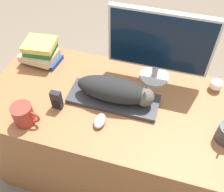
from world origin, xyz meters
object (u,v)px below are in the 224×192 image
(computer_mouse, at_px, (100,121))
(keyboard, at_px, (113,99))
(monitor, at_px, (160,44))
(coffee_mug, at_px, (24,115))
(book_stack, at_px, (41,52))
(cat, at_px, (117,90))
(phone, at_px, (57,100))
(baseball, at_px, (216,85))

(computer_mouse, bearing_deg, keyboard, 81.99)
(monitor, distance_m, computer_mouse, 0.48)
(keyboard, distance_m, coffee_mug, 0.45)
(book_stack, bearing_deg, computer_mouse, -35.90)
(keyboard, distance_m, cat, 0.07)
(cat, bearing_deg, coffee_mug, -147.49)
(computer_mouse, bearing_deg, phone, 171.55)
(keyboard, bearing_deg, coffee_mug, -146.07)
(cat, relative_size, baseball, 5.81)
(phone, bearing_deg, cat, 23.60)
(phone, relative_size, book_stack, 0.48)
(computer_mouse, distance_m, book_stack, 0.59)
(keyboard, bearing_deg, cat, 0.00)
(cat, xyz_separation_m, monitor, (0.15, 0.22, 0.15))
(keyboard, xyz_separation_m, book_stack, (-0.50, 0.19, 0.05))
(coffee_mug, bearing_deg, keyboard, 33.93)
(cat, xyz_separation_m, phone, (-0.28, -0.12, -0.03))
(computer_mouse, bearing_deg, baseball, 36.34)
(computer_mouse, bearing_deg, coffee_mug, -165.16)
(keyboard, distance_m, baseball, 0.56)
(keyboard, relative_size, baseball, 6.81)
(keyboard, xyz_separation_m, monitor, (0.18, 0.22, 0.22))
(keyboard, distance_m, computer_mouse, 0.16)
(monitor, height_order, baseball, monitor)
(keyboard, xyz_separation_m, baseball, (0.51, 0.23, 0.02))
(baseball, height_order, book_stack, book_stack)
(computer_mouse, relative_size, phone, 0.84)
(cat, bearing_deg, book_stack, 160.12)
(coffee_mug, bearing_deg, cat, 32.51)
(computer_mouse, relative_size, coffee_mug, 0.68)
(monitor, xyz_separation_m, phone, (-0.43, -0.35, -0.18))
(coffee_mug, relative_size, phone, 1.25)
(cat, height_order, monitor, monitor)
(baseball, xyz_separation_m, phone, (-0.76, -0.35, 0.02))
(computer_mouse, relative_size, baseball, 1.34)
(book_stack, bearing_deg, phone, -52.23)
(monitor, relative_size, coffee_mug, 3.87)
(phone, height_order, book_stack, book_stack)
(book_stack, bearing_deg, cat, -19.88)
(coffee_mug, bearing_deg, book_stack, 106.27)
(phone, xyz_separation_m, book_stack, (-0.24, 0.31, 0.01))
(monitor, relative_size, baseball, 7.65)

